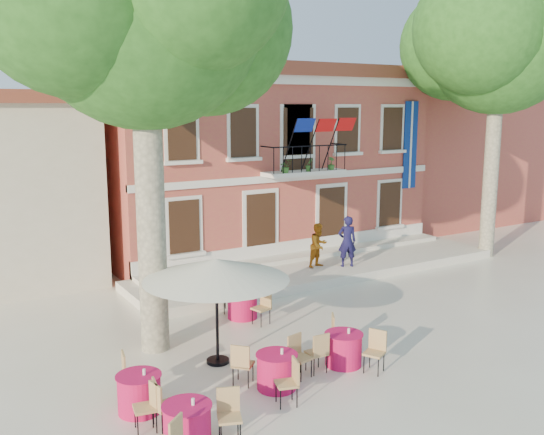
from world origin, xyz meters
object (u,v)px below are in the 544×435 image
Objects in this scene: cafe_table_3 at (242,303)px; plane_tree_west at (143,9)px; cafe_table_1 at (277,369)px; cafe_table_2 at (187,423)px; plane_tree_east at (500,39)px; cafe_table_0 at (139,392)px; patio_umbrella at (216,270)px; cafe_table_4 at (344,347)px; pedestrian_orange at (319,245)px; pedestrian_navy at (347,241)px.

plane_tree_west is at bearing -163.94° from cafe_table_3.
cafe_table_2 is at bearing -157.08° from cafe_table_1.
cafe_table_0 is (-16.08, -4.96, -7.98)m from plane_tree_east.
cafe_table_3 is at bearing 53.05° from cafe_table_2.
patio_umbrella is 3.96m from cafe_table_2.
cafe_table_4 is at bearing -83.11° from cafe_table_3.
patio_umbrella is 3.58m from cafe_table_3.
pedestrian_orange is at bearing 58.86° from cafe_table_4.
cafe_table_1 is at bearing -74.91° from patio_umbrella.
cafe_table_2 is at bearing -149.11° from pedestrian_orange.
cafe_table_2 is 6.59m from cafe_table_3.
cafe_table_4 is at bearing 5.79° from cafe_table_1.
plane_tree_east is at bearing 8.23° from plane_tree_west.
plane_tree_west is 8.25m from cafe_table_0.
patio_umbrella reaches higher than cafe_table_0.
pedestrian_orange reaches higher than cafe_table_3.
plane_tree_east is at bearing -164.47° from pedestrian_navy.
patio_umbrella is 8.07m from pedestrian_orange.
pedestrian_navy is at bearing 20.73° from cafe_table_3.
plane_tree_west is 11.05m from pedestrian_navy.
pedestrian_orange is at bearing 170.95° from plane_tree_east.
patio_umbrella is 1.71× the size of cafe_table_0.
cafe_table_4 is (4.77, -0.34, 0.01)m from cafe_table_0.
pedestrian_navy is at bearing 51.33° from cafe_table_4.
patio_umbrella is 1.71× the size of cafe_table_3.
cafe_table_0 is at bearing -151.14° from patio_umbrella.
plane_tree_west is 0.96× the size of plane_tree_east.
cafe_table_0 and cafe_table_4 have the same top height.
cafe_table_2 and cafe_table_4 have the same top height.
pedestrian_orange is at bearing 48.75° from cafe_table_1.
cafe_table_3 is (2.90, 0.83, -7.62)m from plane_tree_west.
cafe_table_4 is at bearing -43.19° from plane_tree_west.
pedestrian_orange is at bearing -5.26° from pedestrian_navy.
plane_tree_west is 5.55× the size of cafe_table_3.
patio_umbrella reaches higher than cafe_table_2.
pedestrian_orange is at bearing 24.34° from plane_tree_west.
cafe_table_1 is at bearing 22.92° from cafe_table_2.
pedestrian_navy reaches higher than cafe_table_1.
cafe_table_0 is (-1.39, -2.83, -7.62)m from plane_tree_west.
cafe_table_1 is (-5.86, -6.68, -0.66)m from pedestrian_orange.
plane_tree_west is at bearing 63.91° from cafe_table_0.
pedestrian_orange is at bearing 29.29° from cafe_table_3.
plane_tree_east is at bearing 22.55° from cafe_table_1.
pedestrian_navy is (8.20, 2.84, -6.84)m from plane_tree_west.
patio_umbrella reaches higher than cafe_table_4.
plane_tree_east is 6.23× the size of cafe_table_1.
plane_tree_east is at bearing 22.61° from cafe_table_2.
patio_umbrella reaches higher than pedestrian_orange.
plane_tree_west is 14.85m from plane_tree_east.
cafe_table_0 is (-2.34, -1.29, -1.83)m from patio_umbrella.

